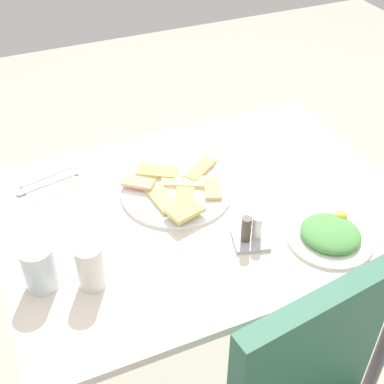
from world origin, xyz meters
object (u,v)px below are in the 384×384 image
at_px(dining_table, 202,228).
at_px(drinking_glass, 39,267).
at_px(fork, 46,176).
at_px(spoon, 48,183).
at_px(soda_can, 90,266).
at_px(pide_platter, 177,190).
at_px(salad_plate_greens, 330,234).
at_px(condiment_caddy, 251,234).
at_px(paper_napkin, 47,180).

relative_size(dining_table, drinking_glass, 9.41).
distance_m(fork, spoon, 0.04).
bearing_deg(soda_can, dining_table, -155.82).
bearing_deg(spoon, soda_can, 81.86).
relative_size(pide_platter, spoon, 1.70).
height_order(dining_table, pide_platter, pide_platter).
bearing_deg(fork, spoon, 75.04).
bearing_deg(soda_can, salad_plate_greens, 171.35).
xyz_separation_m(fork, condiment_caddy, (-0.44, 0.48, 0.02)).
distance_m(soda_can, paper_napkin, 0.45).
xyz_separation_m(drinking_glass, fork, (-0.09, -0.42, -0.05)).
relative_size(dining_table, paper_napkin, 7.28).
relative_size(dining_table, soda_can, 9.19).
xyz_separation_m(pide_platter, fork, (0.34, -0.22, -0.01)).
distance_m(soda_can, spoon, 0.43).
bearing_deg(salad_plate_greens, drinking_glass, -10.81).
height_order(salad_plate_greens, condiment_caddy, condiment_caddy).
distance_m(dining_table, soda_can, 0.42).
height_order(dining_table, soda_can, soda_can).
relative_size(fork, spoon, 0.84).
distance_m(soda_can, fork, 0.47).
height_order(pide_platter, condiment_caddy, condiment_caddy).
bearing_deg(fork, condiment_caddy, 117.19).
bearing_deg(paper_napkin, drinking_glass, 77.87).
bearing_deg(dining_table, salad_plate_greens, 134.77).
bearing_deg(drinking_glass, soda_can, 157.83).
height_order(pide_platter, salad_plate_greens, salad_plate_greens).
bearing_deg(drinking_glass, dining_table, -166.05).
height_order(dining_table, fork, fork).
height_order(soda_can, drinking_glass, soda_can).
xyz_separation_m(drinking_glass, paper_napkin, (-0.09, -0.40, -0.06)).
bearing_deg(fork, drinking_glass, 63.41).
distance_m(dining_table, salad_plate_greens, 0.37).
distance_m(paper_napkin, spoon, 0.02).
bearing_deg(condiment_caddy, drinking_glass, -6.90).
relative_size(salad_plate_greens, soda_can, 1.85).
distance_m(salad_plate_greens, soda_can, 0.62).
bearing_deg(salad_plate_greens, fork, -41.35).
distance_m(drinking_glass, fork, 0.43).
distance_m(dining_table, fork, 0.50).
bearing_deg(drinking_glass, pide_platter, -154.83).
relative_size(pide_platter, drinking_glass, 2.73).
bearing_deg(dining_table, pide_platter, -61.19).
distance_m(drinking_glass, paper_napkin, 0.42).
height_order(salad_plate_greens, soda_can, soda_can).
xyz_separation_m(drinking_glass, spoon, (-0.09, -0.39, -0.05)).
relative_size(pide_platter, salad_plate_greens, 1.44).
bearing_deg(condiment_caddy, salad_plate_greens, 159.29).
xyz_separation_m(salad_plate_greens, drinking_glass, (0.72, -0.14, 0.04)).
height_order(salad_plate_greens, drinking_glass, drinking_glass).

